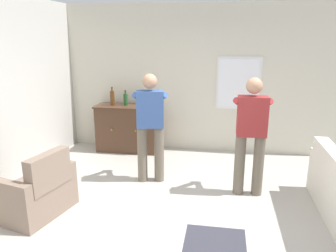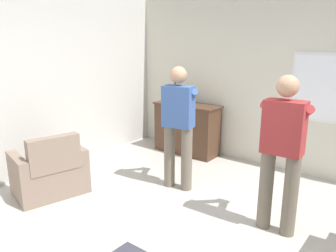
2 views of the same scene
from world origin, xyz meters
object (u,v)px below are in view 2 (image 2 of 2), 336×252
at_px(bottle_liquor_amber, 188,97).
at_px(sideboard_cabinet, 187,128).
at_px(person_standing_left, 179,122).
at_px(person_standing_right, 282,148).
at_px(bottle_wine_green, 175,94).
at_px(armchair, 50,174).

bearing_deg(bottle_liquor_amber, sideboard_cabinet, -64.45).
height_order(sideboard_cabinet, person_standing_left, person_standing_left).
xyz_separation_m(bottle_liquor_amber, person_standing_right, (2.26, -1.54, -0.09)).
bearing_deg(bottle_liquor_amber, person_standing_left, -59.50).
bearing_deg(sideboard_cabinet, bottle_liquor_amber, 115.55).
distance_m(sideboard_cabinet, bottle_wine_green, 0.66).
distance_m(sideboard_cabinet, person_standing_right, 2.72).
bearing_deg(bottle_liquor_amber, bottle_wine_green, -169.33).
xyz_separation_m(bottle_wine_green, bottle_liquor_amber, (0.25, 0.05, -0.03)).
height_order(armchair, person_standing_left, person_standing_left).
height_order(armchair, bottle_liquor_amber, bottle_liquor_amber).
relative_size(armchair, person_standing_left, 0.60).
relative_size(bottle_liquor_amber, person_standing_left, 0.17).
bearing_deg(person_standing_right, bottle_wine_green, 149.25).
relative_size(person_standing_left, person_standing_right, 1.00).
bearing_deg(armchair, sideboard_cabinet, 79.93).
distance_m(armchair, sideboard_cabinet, 2.55).
distance_m(armchair, person_standing_right, 2.94).
bearing_deg(person_standing_right, bottle_liquor_amber, 145.71).
height_order(person_standing_left, person_standing_right, same).
height_order(bottle_wine_green, bottle_liquor_amber, bottle_wine_green).
bearing_deg(sideboard_cabinet, bottle_wine_green, 177.65).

